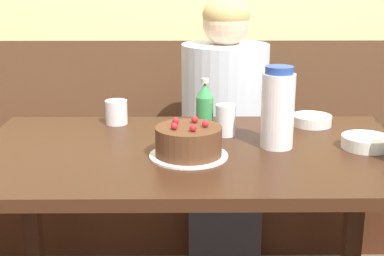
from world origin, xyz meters
The scene contains 10 objects.
bench_seat centered at (0.00, 0.83, 0.23)m, with size 2.57×0.38×0.45m.
dining_table centered at (0.00, 0.00, 0.62)m, with size 1.32×0.75×0.72m.
birthday_cake centered at (-0.02, -0.07, 0.77)m, with size 0.23×0.23×0.11m.
water_pitcher centered at (0.25, 0.02, 0.84)m, with size 0.10×0.10×0.25m.
soju_bottle centered at (0.04, 0.16, 0.81)m, with size 0.06×0.06×0.18m.
bowl_soup_white centered at (0.41, 0.25, 0.74)m, with size 0.14×0.14×0.04m.
bowl_side_dish centered at (0.51, 0.00, 0.74)m, with size 0.14×0.14×0.04m.
glass_water_tall centered at (0.10, 0.14, 0.77)m, with size 0.06×0.06×0.10m.
glass_shot_small centered at (-0.27, 0.28, 0.76)m, with size 0.08×0.08×0.08m.
person_pale_blue_shirt centered at (0.13, 0.63, 0.55)m, with size 0.36×0.36×1.14m.
Camera 1 is at (-0.02, -1.52, 1.23)m, focal length 50.00 mm.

